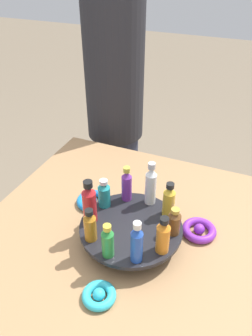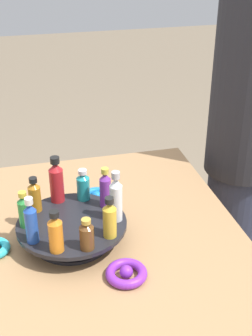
% 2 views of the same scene
% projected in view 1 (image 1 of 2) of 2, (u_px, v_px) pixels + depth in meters
% --- Properties ---
extents(party_table, '(0.98, 0.98, 0.75)m').
position_uv_depth(party_table, '(130.00, 309.00, 1.22)').
color(party_table, '#9E754C').
rests_on(party_table, ground_plane).
extents(display_stand, '(0.31, 0.31, 0.06)m').
position_uv_depth(display_stand, '(131.00, 231.00, 0.99)').
color(display_stand, black).
rests_on(display_stand, party_table).
extents(bottle_clear, '(0.04, 0.04, 0.15)m').
position_uv_depth(bottle_clear, '(151.00, 185.00, 1.02)').
color(bottle_clear, silver).
rests_on(bottle_clear, display_stand).
extents(bottle_purple, '(0.03, 0.03, 0.12)m').
position_uv_depth(bottle_purple, '(127.00, 185.00, 1.04)').
color(bottle_purple, '#702D93').
rests_on(bottle_purple, display_stand).
extents(bottle_teal, '(0.04, 0.04, 0.10)m').
position_uv_depth(bottle_teal, '(104.00, 194.00, 1.02)').
color(bottle_teal, teal).
rests_on(bottle_teal, display_stand).
extents(bottle_red, '(0.04, 0.04, 0.14)m').
position_uv_depth(bottle_red, '(89.00, 203.00, 0.96)').
color(bottle_red, '#B21E23').
rests_on(bottle_red, display_stand).
extents(bottle_amber, '(0.04, 0.04, 0.11)m').
position_uv_depth(bottle_amber, '(90.00, 226.00, 0.90)').
color(bottle_amber, '#AD6B19').
rests_on(bottle_amber, display_stand).
extents(bottle_green, '(0.03, 0.03, 0.11)m').
position_uv_depth(bottle_green, '(108.00, 242.00, 0.86)').
color(bottle_green, '#288438').
rests_on(bottle_green, display_stand).
extents(bottle_blue, '(0.03, 0.03, 0.13)m').
position_uv_depth(bottle_blue, '(137.00, 243.00, 0.84)').
color(bottle_blue, '#234CAD').
rests_on(bottle_blue, display_stand).
extents(bottle_orange, '(0.04, 0.04, 0.12)m').
position_uv_depth(bottle_orange, '(163.00, 236.00, 0.86)').
color(bottle_orange, orange).
rests_on(bottle_orange, display_stand).
extents(bottle_brown, '(0.04, 0.04, 0.09)m').
position_uv_depth(bottle_brown, '(174.00, 222.00, 0.93)').
color(bottle_brown, brown).
rests_on(bottle_brown, display_stand).
extents(bottle_gold, '(0.04, 0.04, 0.12)m').
position_uv_depth(bottle_gold, '(169.00, 201.00, 0.98)').
color(bottle_gold, gold).
rests_on(bottle_gold, display_stand).
extents(ribbon_bow_blue, '(0.11, 0.11, 0.03)m').
position_uv_depth(ribbon_bow_blue, '(92.00, 201.00, 1.14)').
color(ribbon_bow_blue, blue).
rests_on(ribbon_bow_blue, party_table).
extents(ribbon_bow_teal, '(0.09, 0.09, 0.03)m').
position_uv_depth(ribbon_bow_teal, '(100.00, 296.00, 0.84)').
color(ribbon_bow_teal, '#2DB7CC').
rests_on(ribbon_bow_teal, party_table).
extents(ribbon_bow_purple, '(0.11, 0.11, 0.03)m').
position_uv_depth(ribbon_bow_purple, '(199.00, 230.00, 1.02)').
color(ribbon_bow_purple, purple).
rests_on(ribbon_bow_purple, party_table).
extents(person_figure, '(0.28, 0.28, 1.64)m').
position_uv_depth(person_figure, '(115.00, 108.00, 1.62)').
color(person_figure, '#282D42').
rests_on(person_figure, ground_plane).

